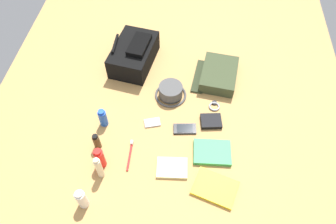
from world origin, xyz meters
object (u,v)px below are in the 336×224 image
at_px(backpack, 134,54).
at_px(deodorant_spray, 103,118).
at_px(toiletry_pouch, 218,74).
at_px(sunscreen_spray, 100,158).
at_px(toothpaste_tube, 82,199).
at_px(cell_phone, 185,129).
at_px(travel_guidebook, 212,152).
at_px(paperback_novel, 215,188).
at_px(toothbrush, 130,153).
at_px(wristwatch, 214,106).
at_px(wallet, 211,121).
at_px(bucket_hat, 172,92).
at_px(lotion_bottle, 99,168).
at_px(media_player, 152,123).
at_px(notepad, 172,168).
at_px(cologne_bottle, 97,142).

relative_size(backpack, deodorant_spray, 3.25).
distance_m(toiletry_pouch, sunscreen_spray, 0.84).
distance_m(toothpaste_tube, cell_phone, 0.62).
xyz_separation_m(toothpaste_tube, travel_guidebook, (0.32, -0.58, -0.05)).
bearing_deg(paperback_novel, toothbrush, 71.96).
bearing_deg(wristwatch, wallet, 171.67).
height_order(toothpaste_tube, wallet, toothpaste_tube).
distance_m(toiletry_pouch, cell_phone, 0.42).
distance_m(toiletry_pouch, bucket_hat, 0.31).
bearing_deg(travel_guidebook, paperback_novel, -174.44).
height_order(toiletry_pouch, wristwatch, toiletry_pouch).
relative_size(toiletry_pouch, paperback_novel, 1.25).
bearing_deg(bucket_hat, deodorant_spray, 124.03).
height_order(bucket_hat, lotion_bottle, lotion_bottle).
distance_m(backpack, toothpaste_tube, 0.91).
xyz_separation_m(backpack, media_player, (-0.44, -0.17, -0.07)).
xyz_separation_m(toiletry_pouch, media_player, (-0.36, 0.34, -0.03)).
xyz_separation_m(bucket_hat, lotion_bottle, (-0.52, 0.29, 0.04)).
bearing_deg(bucket_hat, travel_guidebook, -145.54).
height_order(bucket_hat, sunscreen_spray, sunscreen_spray).
bearing_deg(deodorant_spray, media_player, -83.34).
distance_m(wristwatch, notepad, 0.45).
bearing_deg(travel_guidebook, toothpaste_tube, 119.25).
bearing_deg(travel_guidebook, backpack, 39.88).
bearing_deg(toiletry_pouch, wallet, 174.64).
bearing_deg(media_player, cologne_bottle, 123.81).
distance_m(bucket_hat, wristwatch, 0.25).
bearing_deg(deodorant_spray, sunscreen_spray, -170.29).
bearing_deg(lotion_bottle, media_player, -32.44).
xyz_separation_m(backpack, toothpaste_tube, (-0.91, 0.08, -0.01)).
relative_size(bucket_hat, deodorant_spray, 1.56).
bearing_deg(travel_guidebook, cologne_bottle, 92.10).
bearing_deg(travel_guidebook, toothbrush, 96.50).
height_order(toiletry_pouch, bucket_hat, bucket_hat).
relative_size(toothpaste_tube, cell_phone, 1.00).
xyz_separation_m(paperback_novel, cell_phone, (0.31, 0.17, -0.00)).
height_order(sunscreen_spray, cell_phone, sunscreen_spray).
distance_m(backpack, toothbrush, 0.64).
bearing_deg(backpack, wristwatch, -120.36).
distance_m(lotion_bottle, notepad, 0.35).
relative_size(travel_guidebook, media_player, 2.04).
relative_size(cell_phone, wallet, 1.15).
bearing_deg(paperback_novel, travel_guidebook, 5.56).
bearing_deg(deodorant_spray, bucket_hat, -55.97).
xyz_separation_m(sunscreen_spray, notepad, (0.01, -0.35, -0.06)).
bearing_deg(sunscreen_spray, wallet, -60.06).
xyz_separation_m(toiletry_pouch, wallet, (-0.32, 0.03, -0.02)).
height_order(cell_phone, toothbrush, toothbrush).
relative_size(cologne_bottle, wallet, 0.95).
bearing_deg(wristwatch, notepad, 153.70).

